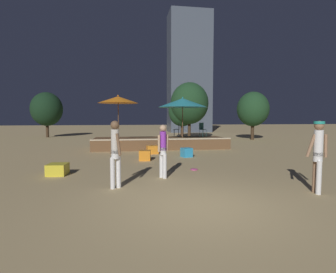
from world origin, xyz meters
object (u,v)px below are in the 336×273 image
at_px(patio_umbrella_1, 118,100).
at_px(bistro_chair_1, 202,128).
at_px(cube_seat_2, 145,155).
at_px(background_tree_2, 47,109).
at_px(person_1, 318,151).
at_px(background_tree_0, 189,103).
at_px(cube_seat_0, 152,150).
at_px(frisbee_disc, 194,169).
at_px(background_tree_3, 253,109).
at_px(cube_seat_3, 58,169).
at_px(cube_seat_1, 187,152).
at_px(patio_umbrella_0, 183,103).
at_px(background_tree_1, 182,111).
at_px(bistro_chair_0, 178,128).
at_px(person_0, 115,151).
at_px(person_2, 163,149).

bearing_deg(patio_umbrella_1, bistro_chair_1, 12.61).
distance_m(cube_seat_2, background_tree_2, 17.51).
height_order(person_1, background_tree_0, background_tree_0).
height_order(cube_seat_0, frisbee_disc, cube_seat_0).
xyz_separation_m(background_tree_2, background_tree_3, (18.52, -5.57, -0.07)).
distance_m(cube_seat_3, background_tree_3, 18.03).
distance_m(cube_seat_0, cube_seat_2, 2.27).
height_order(cube_seat_1, background_tree_3, background_tree_3).
distance_m(patio_umbrella_0, cube_seat_2, 4.94).
xyz_separation_m(background_tree_1, background_tree_3, (5.66, -2.91, 0.16)).
bearing_deg(background_tree_0, person_1, -92.49).
height_order(patio_umbrella_0, background_tree_1, background_tree_1).
bearing_deg(bistro_chair_1, cube_seat_2, -155.81).
xyz_separation_m(patio_umbrella_1, background_tree_0, (6.15, 8.18, 0.26)).
xyz_separation_m(cube_seat_0, bistro_chair_0, (1.99, 3.01, 1.04)).
relative_size(cube_seat_3, background_tree_3, 0.16).
bearing_deg(cube_seat_1, patio_umbrella_0, 82.44).
height_order(person_0, background_tree_3, background_tree_3).
relative_size(frisbee_disc, background_tree_3, 0.06).
relative_size(cube_seat_0, frisbee_disc, 2.32).
xyz_separation_m(person_1, background_tree_1, (0.24, 18.29, 1.40)).
bearing_deg(person_1, background_tree_1, 10.67).
height_order(patio_umbrella_1, person_2, patio_umbrella_1).
xyz_separation_m(cube_seat_3, person_0, (2.05, -2.01, 0.87)).
bearing_deg(cube_seat_2, cube_seat_1, 18.96).
distance_m(person_2, background_tree_2, 20.72).
relative_size(cube_seat_3, background_tree_2, 0.16).
bearing_deg(frisbee_disc, background_tree_0, 77.37).
distance_m(patio_umbrella_0, patio_umbrella_1, 3.77).
xyz_separation_m(bistro_chair_1, background_tree_3, (5.93, 4.80, 1.41)).
distance_m(cube_seat_2, bistro_chair_1, 6.30).
distance_m(patio_umbrella_0, frisbee_disc, 6.53).
bearing_deg(patio_umbrella_0, person_0, -114.13).
relative_size(patio_umbrella_1, background_tree_1, 0.83).
bearing_deg(person_2, bistro_chair_1, -56.75).
distance_m(cube_seat_3, background_tree_1, 16.92).
height_order(cube_seat_0, bistro_chair_1, bistro_chair_1).
xyz_separation_m(cube_seat_3, background_tree_1, (7.49, 15.00, 2.31)).
bearing_deg(patio_umbrella_0, frisbee_disc, -97.60).
bearing_deg(background_tree_2, person_2, -64.47).
height_order(cube_seat_0, background_tree_3, background_tree_3).
bearing_deg(person_0, background_tree_0, -140.51).
bearing_deg(background_tree_0, cube_seat_0, -114.45).
bearing_deg(cube_seat_0, patio_umbrella_0, 32.03).
distance_m(person_1, background_tree_0, 17.70).
distance_m(cube_seat_0, person_2, 5.79).
xyz_separation_m(cube_seat_3, bistro_chair_0, (5.69, 7.79, 1.06)).
bearing_deg(background_tree_3, cube_seat_0, -142.25).
distance_m(cube_seat_2, background_tree_0, 13.01).
bearing_deg(background_tree_0, cube_seat_3, -119.34).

